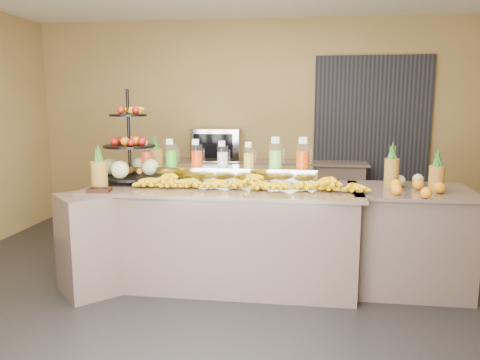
% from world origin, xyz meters
% --- Properties ---
extents(ground, '(6.00, 6.00, 0.00)m').
position_xyz_m(ground, '(0.00, 0.00, 0.00)').
color(ground, black).
rests_on(ground, ground).
extents(room_envelope, '(6.04, 5.02, 2.82)m').
position_xyz_m(room_envelope, '(0.19, 0.79, 1.88)').
color(room_envelope, olive).
rests_on(room_envelope, ground).
extents(buffet_counter, '(2.75, 1.25, 0.93)m').
position_xyz_m(buffet_counter, '(-0.12, 0.26, 0.47)').
color(buffet_counter, gray).
rests_on(buffet_counter, ground).
extents(right_counter, '(1.08, 0.88, 0.93)m').
position_xyz_m(right_counter, '(1.70, 0.40, 0.47)').
color(right_counter, gray).
rests_on(right_counter, ground).
extents(back_ledge, '(3.10, 0.55, 0.93)m').
position_xyz_m(back_ledge, '(0.00, 2.25, 0.47)').
color(back_ledge, gray).
rests_on(back_ledge, ground).
extents(pitcher_tray, '(1.85, 0.30, 0.15)m').
position_xyz_m(pitcher_tray, '(-0.06, 0.58, 1.01)').
color(pitcher_tray, gray).
rests_on(pitcher_tray, buffet_counter).
extents(juice_pitcher_orange_a, '(0.11, 0.11, 0.26)m').
position_xyz_m(juice_pitcher_orange_a, '(-0.84, 0.58, 1.17)').
color(juice_pitcher_orange_a, silver).
rests_on(juice_pitcher_orange_a, pitcher_tray).
extents(juice_pitcher_green, '(0.12, 0.12, 0.28)m').
position_xyz_m(juice_pitcher_green, '(-0.58, 0.58, 1.17)').
color(juice_pitcher_green, silver).
rests_on(juice_pitcher_green, pitcher_tray).
extents(juice_pitcher_orange_b, '(0.12, 0.12, 0.28)m').
position_xyz_m(juice_pitcher_orange_b, '(-0.32, 0.58, 1.17)').
color(juice_pitcher_orange_b, silver).
rests_on(juice_pitcher_orange_b, pitcher_tray).
extents(juice_pitcher_milk, '(0.11, 0.11, 0.27)m').
position_xyz_m(juice_pitcher_milk, '(-0.06, 0.58, 1.17)').
color(juice_pitcher_milk, silver).
rests_on(juice_pitcher_milk, pitcher_tray).
extents(juice_pitcher_lemon, '(0.11, 0.11, 0.26)m').
position_xyz_m(juice_pitcher_lemon, '(0.20, 0.58, 1.17)').
color(juice_pitcher_lemon, silver).
rests_on(juice_pitcher_lemon, pitcher_tray).
extents(juice_pitcher_lime, '(0.13, 0.13, 0.31)m').
position_xyz_m(juice_pitcher_lime, '(0.46, 0.58, 1.19)').
color(juice_pitcher_lime, silver).
rests_on(juice_pitcher_lime, pitcher_tray).
extents(juice_pitcher_orange_c, '(0.13, 0.13, 0.31)m').
position_xyz_m(juice_pitcher_orange_c, '(0.72, 0.58, 1.19)').
color(juice_pitcher_orange_c, silver).
rests_on(juice_pitcher_orange_c, pitcher_tray).
extents(banana_heap, '(2.12, 0.19, 0.18)m').
position_xyz_m(banana_heap, '(0.22, 0.23, 1.00)').
color(banana_heap, yellow).
rests_on(banana_heap, buffet_counter).
extents(fruit_stand, '(0.80, 0.80, 0.90)m').
position_xyz_m(fruit_stand, '(-0.92, 0.45, 1.16)').
color(fruit_stand, black).
rests_on(fruit_stand, buffet_counter).
extents(condiment_caddy, '(0.22, 0.18, 0.03)m').
position_xyz_m(condiment_caddy, '(-1.04, -0.10, 0.94)').
color(condiment_caddy, black).
rests_on(condiment_caddy, buffet_counter).
extents(pineapple_left_a, '(0.15, 0.15, 0.41)m').
position_xyz_m(pineapple_left_a, '(-1.10, 0.04, 1.08)').
color(pineapple_left_a, brown).
rests_on(pineapple_left_a, buffet_counter).
extents(pineapple_left_b, '(0.16, 0.16, 0.45)m').
position_xyz_m(pineapple_left_b, '(-0.80, 0.74, 1.10)').
color(pineapple_left_b, brown).
rests_on(pineapple_left_b, buffet_counter).
extents(right_fruit_pile, '(0.51, 0.48, 0.27)m').
position_xyz_m(right_fruit_pile, '(1.69, 0.30, 1.02)').
color(right_fruit_pile, brown).
rests_on(right_fruit_pile, right_counter).
extents(oven_warmer, '(0.66, 0.49, 0.42)m').
position_xyz_m(oven_warmer, '(-0.44, 2.25, 1.14)').
color(oven_warmer, gray).
rests_on(oven_warmer, back_ledge).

